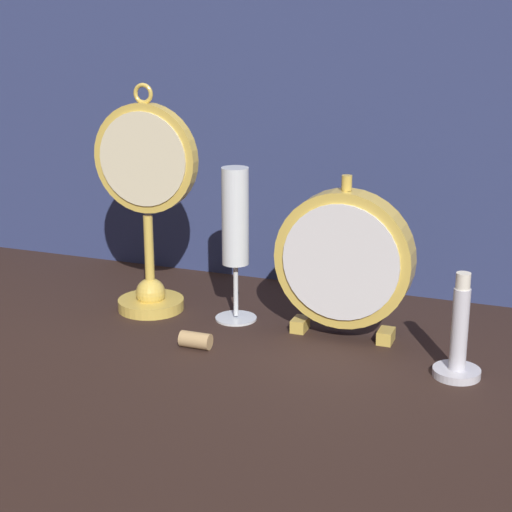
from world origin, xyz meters
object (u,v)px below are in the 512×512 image
pocket_watch_on_stand (147,206)px  mantel_clock_silver (344,260)px  brass_candlestick (459,344)px  wine_cork (196,340)px  champagne_flute (235,229)px

pocket_watch_on_stand → mantel_clock_silver: size_ratio=1.48×
brass_candlestick → wine_cork: (-0.34, -0.03, -0.03)m
pocket_watch_on_stand → champagne_flute: size_ratio=1.50×
mantel_clock_silver → champagne_flute: (-0.16, 0.01, 0.03)m
pocket_watch_on_stand → mantel_clock_silver: 0.30m
mantel_clock_silver → champagne_flute: bearing=176.3°
pocket_watch_on_stand → wine_cork: bearing=-41.7°
pocket_watch_on_stand → brass_candlestick: 0.49m
champagne_flute → brass_candlestick: bearing=-14.6°
wine_cork → mantel_clock_silver: bearing=32.0°
champagne_flute → wine_cork: bearing=-95.0°
mantel_clock_silver → brass_candlestick: mantel_clock_silver is taller
brass_candlestick → champagne_flute: bearing=165.4°
champagne_flute → mantel_clock_silver: bearing=-3.7°
pocket_watch_on_stand → brass_candlestick: size_ratio=2.50×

